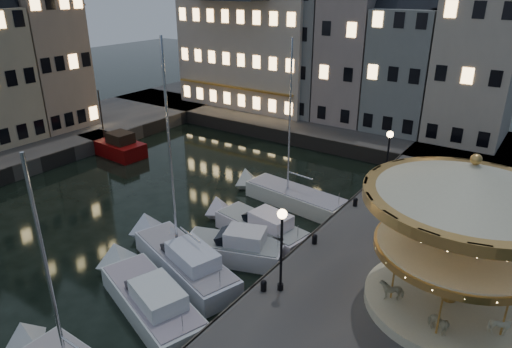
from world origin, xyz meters
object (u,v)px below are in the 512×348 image
Objects in this scene: bollard_b at (264,285)px; motorboat_d at (227,248)px; motorboat_f at (289,196)px; streetlamp_c at (388,152)px; bollard_c at (315,239)px; motorboat_e at (257,227)px; motorboat_b at (148,297)px; carousel at (466,211)px; red_fishing_boat at (113,146)px; bollard_d at (355,202)px; streetlamp_b at (282,239)px; motorboat_c at (181,258)px.

bollard_b is 0.09× the size of motorboat_d.
bollard_b is 0.05× the size of motorboat_f.
motorboat_f reaches higher than streetlamp_c.
bollard_c is 4.46m from motorboat_e.
carousel is (11.98, 6.45, 5.37)m from motorboat_b.
bollard_c is 0.08× the size of red_fishing_boat.
motorboat_b is at bearing -151.70° from carousel.
bollard_d is at bearing 90.00° from bollard_b.
streetlamp_b is 5.14m from bollard_c.
bollard_d is 5.09m from motorboat_f.
motorboat_e reaches higher than bollard_d.
carousel is at bearing -57.28° from streetlamp_c.
streetlamp_c is 0.36× the size of motorboat_c.
bollard_b is at bearing -153.59° from carousel.
motorboat_f is 1.39× the size of carousel.
motorboat_f is at bearing 114.85° from bollard_b.
motorboat_f is (-5.57, 10.24, -3.49)m from streetlamp_b.
red_fishing_boat reaches higher than motorboat_e.
carousel is (11.57, -2.07, 5.38)m from motorboat_e.
motorboat_b is 8.53m from motorboat_e.
red_fishing_boat is (-18.73, 13.21, 0.05)m from motorboat_b.
red_fishing_boat is at bearing -179.69° from bollard_d.
bollard_d is 0.05× the size of motorboat_f.
red_fishing_boat is at bearing -178.87° from motorboat_f.
motorboat_e reaches higher than bollard_b.
streetlamp_b is 7.10m from motorboat_c.
motorboat_f is at bearing 1.13° from red_fishing_boat.
bollard_c is 5.50m from bollard_d.
motorboat_c reaches higher than red_fishing_boat.
streetlamp_c is (0.00, 13.50, 0.00)m from streetlamp_b.
carousel reaches higher than motorboat_d.
bollard_b is 0.08× the size of red_fishing_boat.
bollard_b is at bearing -90.00° from bollard_d.
motorboat_c reaches higher than bollard_c.
bollard_b is 25.64m from red_fishing_boat.
motorboat_e is 1.00× the size of red_fishing_boat.
bollard_c is 9.19m from motorboat_b.
red_fishing_boat is (-23.43, 10.37, -0.91)m from bollard_b.
motorboat_d is (-4.30, -2.26, -0.97)m from bollard_c.
streetlamp_b is at bearing -82.41° from bollard_c.
streetlamp_c reaches higher than motorboat_e.
bollard_d is 6.52m from motorboat_e.
bollard_c is 7.32m from motorboat_c.
bollard_d is at bearing 90.00° from bollard_c.
motorboat_c reaches higher than carousel.
motorboat_e is 0.64× the size of motorboat_f.
motorboat_c reaches higher than motorboat_b.
streetlamp_c is at bearing 8.58° from red_fishing_boat.
motorboat_f reaches higher than motorboat_d.
streetlamp_b is 6.36m from motorboat_d.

